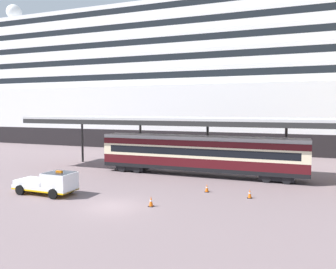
{
  "coord_description": "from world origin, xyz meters",
  "views": [
    {
      "loc": [
        11.93,
        -20.34,
        6.96
      ],
      "look_at": [
        0.89,
        9.03,
        4.5
      ],
      "focal_mm": 35.71,
      "sensor_mm": 36.0,
      "label": 1
    }
  ],
  "objects": [
    {
      "name": "traffic_cone_mid",
      "position": [
        5.34,
        6.42,
        0.33
      ],
      "size": [
        0.36,
        0.36,
        0.67
      ],
      "color": "black",
      "rests_on": "ground"
    },
    {
      "name": "service_truck",
      "position": [
        -6.32,
        1.16,
        0.99
      ],
      "size": [
        5.24,
        2.34,
        2.02
      ],
      "color": "white",
      "rests_on": "ground"
    },
    {
      "name": "ground_plane",
      "position": [
        0.0,
        0.0,
        0.0
      ],
      "size": [
        400.0,
        400.0,
        0.0
      ],
      "primitive_type": "plane",
      "color": "slate"
    },
    {
      "name": "train_carriage",
      "position": [
        2.98,
        12.88,
        2.3
      ],
      "size": [
        21.14,
        2.81,
        4.11
      ],
      "color": "black",
      "rests_on": "ground"
    },
    {
      "name": "cruise_ship",
      "position": [
        -12.65,
        44.96,
        11.79
      ],
      "size": [
        144.07,
        27.87,
        35.48
      ],
      "color": "black",
      "rests_on": "ground"
    },
    {
      "name": "traffic_cone_near",
      "position": [
        2.63,
        0.99,
        0.37
      ],
      "size": [
        0.36,
        0.36,
        0.74
      ],
      "color": "black",
      "rests_on": "ground"
    },
    {
      "name": "traffic_cone_far",
      "position": [
        8.93,
        5.71,
        0.35
      ],
      "size": [
        0.36,
        0.36,
        0.71
      ],
      "color": "black",
      "rests_on": "ground"
    },
    {
      "name": "platform_canopy",
      "position": [
        2.98,
        13.3,
        5.75
      ],
      "size": [
        41.54,
        6.16,
        5.99
      ],
      "color": "#BCBCBC",
      "rests_on": "ground"
    }
  ]
}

